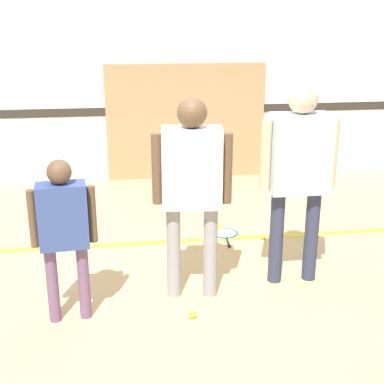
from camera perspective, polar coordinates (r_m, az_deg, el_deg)
The scene contains 11 objects.
ground_plane at distance 4.91m, azimuth -1.61°, elevation -10.54°, with size 16.00×16.00×0.00m, color tan.
wall_back at distance 7.86m, azimuth -4.56°, elevation 12.78°, with size 16.00×0.07×3.20m.
wall_panel at distance 7.96m, azimuth -0.64°, elevation 7.47°, with size 2.34×0.05×1.70m.
floor_stripe at distance 5.88m, azimuth -2.76°, elevation -5.33°, with size 14.40×0.10×0.01m.
person_instructor at distance 4.43m, azimuth 0.00°, elevation 1.47°, with size 0.66×0.32×1.75m.
person_student_left at distance 4.26m, azimuth -13.55°, elevation -3.34°, with size 0.51×0.24×1.35m.
person_student_right at distance 4.78m, azimuth 11.31°, elevation 2.96°, with size 0.69×0.28×1.83m.
racket_spare_on_floor at distance 6.08m, azimuth 3.54°, elevation -4.47°, with size 0.32×0.54×0.03m.
tennis_ball_near_instructor at distance 4.50m, azimuth 0.04°, elevation -12.94°, with size 0.07×0.07×0.07m, color #CCE038.
tennis_ball_by_spare_racket at distance 6.21m, azimuth 2.93°, elevation -3.69°, with size 0.07×0.07×0.07m, color #CCE038.
tennis_ball_stray_left at distance 5.99m, azimuth 7.58°, elevation -4.72°, with size 0.07×0.07×0.07m, color #CCE038.
Camera 1 is at (-0.44, -4.26, 2.39)m, focal length 50.00 mm.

